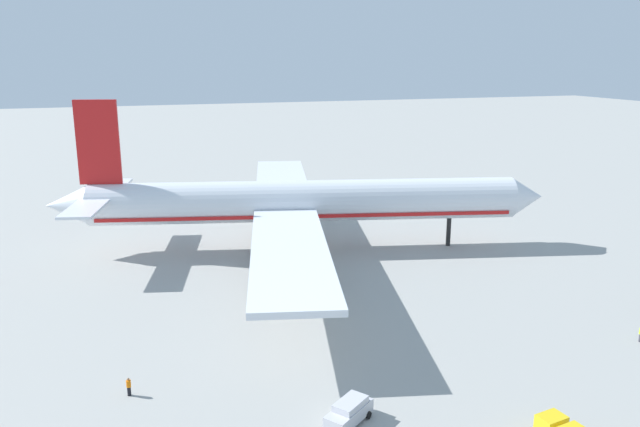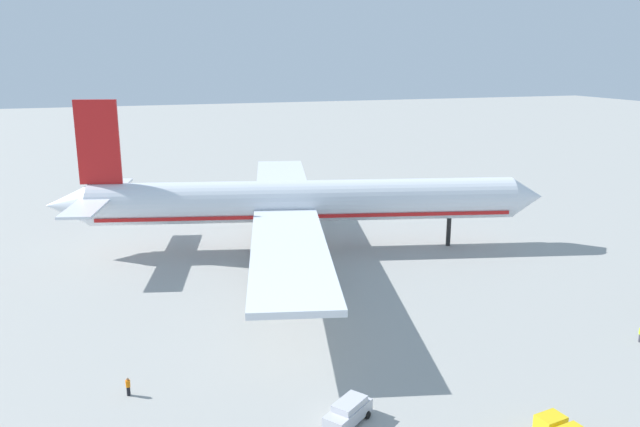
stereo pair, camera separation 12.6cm
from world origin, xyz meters
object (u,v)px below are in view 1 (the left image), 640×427
Objects in this scene: ground_worker_2 at (129,387)px; baggage_cart_0 at (374,185)px; airliner at (296,203)px; traffic_cone_1 at (437,187)px; service_van at (349,412)px.

baggage_cart_0 is at bearing 53.71° from ground_worker_2.
traffic_cone_1 is (41.95, 33.22, -7.03)m from airliner.
traffic_cone_1 is (12.70, -5.38, -0.37)m from baggage_cart_0.
ground_worker_2 is at bearing -126.29° from baggage_cart_0.
airliner reaches higher than baggage_cart_0.
service_van is at bearing -122.69° from traffic_cone_1.
airliner is 47.46m from service_van.
ground_worker_2 is 96.89m from traffic_cone_1.
ground_worker_2 reaches higher than baggage_cart_0.
ground_worker_2 is at bearing 149.05° from service_van.
baggage_cart_0 is 5.55× the size of traffic_cone_1.
ground_worker_2 is 3.03× the size of traffic_cone_1.
airliner is 44.83m from ground_worker_2.
service_van is 93.01m from baggage_cart_0.
service_van is at bearing -101.04° from airliner.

